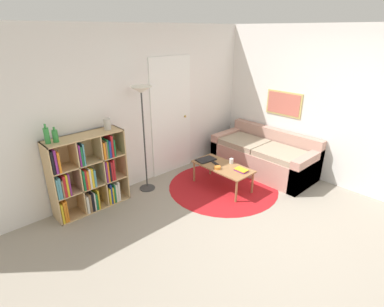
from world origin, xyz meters
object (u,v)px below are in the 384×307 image
at_px(floor_lamp, 142,102).
at_px(coffee_table, 223,168).
at_px(bottle_left, 47,136).
at_px(bottle_middle, 55,136).
at_px(vase_on_shelf, 107,124).
at_px(bookshelf, 88,175).
at_px(laptop, 206,160).
at_px(bowl, 217,168).
at_px(couch, 265,156).
at_px(cup, 231,161).

distance_m(floor_lamp, coffee_table, 1.70).
bearing_deg(bottle_left, bottle_middle, -9.01).
bearing_deg(bottle_middle, vase_on_shelf, 1.17).
relative_size(bookshelf, laptop, 3.27).
relative_size(laptop, bowl, 3.20).
height_order(floor_lamp, couch, floor_lamp).
relative_size(coffee_table, vase_on_shelf, 6.21).
distance_m(bookshelf, laptop, 1.97).
xyz_separation_m(cup, vase_on_shelf, (-1.71, 0.95, 0.80)).
xyz_separation_m(couch, bottle_left, (-3.46, 1.02, 0.98)).
bearing_deg(bowl, laptop, 73.41).
bearing_deg(couch, bowl, 176.15).
xyz_separation_m(laptop, bottle_left, (-2.33, 0.56, 0.85)).
height_order(bowl, vase_on_shelf, vase_on_shelf).
distance_m(couch, cup, 0.92).
bearing_deg(coffee_table, bookshelf, 154.44).
height_order(couch, bowl, couch).
bearing_deg(coffee_table, bottle_middle, 158.28).
bearing_deg(cup, vase_on_shelf, 150.90).
height_order(coffee_table, vase_on_shelf, vase_on_shelf).
relative_size(floor_lamp, bowl, 15.67).
bearing_deg(coffee_table, cup, -9.35).
xyz_separation_m(bookshelf, laptop, (1.88, -0.56, -0.13)).
relative_size(bowl, bottle_middle, 0.54).
distance_m(bottle_left, vase_on_shelf, 0.84).
xyz_separation_m(coffee_table, bottle_middle, (-2.27, 0.90, 0.88)).
relative_size(couch, vase_on_shelf, 11.38).
bearing_deg(laptop, floor_lamp, 153.05).
bearing_deg(floor_lamp, coffee_table, -40.53).
bearing_deg(laptop, bottle_left, 166.38).
xyz_separation_m(bowl, bottle_left, (-2.22, 0.94, 0.84)).
distance_m(bookshelf, coffee_table, 2.14).
relative_size(couch, bowl, 17.15).
bearing_deg(bookshelf, bowl, -27.81).
bearing_deg(coffee_table, bottle_left, 158.76).
distance_m(couch, bottle_left, 3.74).
distance_m(coffee_table, bottle_left, 2.70).
bearing_deg(coffee_table, laptop, 96.31).
bearing_deg(bottle_left, couch, -16.42).
bearing_deg(bottle_middle, cup, -20.85).
height_order(floor_lamp, laptop, floor_lamp).
height_order(couch, laptop, couch).
xyz_separation_m(bookshelf, coffee_table, (1.92, -0.92, -0.18)).
distance_m(couch, laptop, 1.22).
xyz_separation_m(coffee_table, bowl, (-0.15, -0.02, 0.06)).
bearing_deg(floor_lamp, vase_on_shelf, 170.63).
distance_m(cup, bottle_left, 2.84).
distance_m(bookshelf, couch, 3.19).
height_order(coffee_table, bottle_left, bottle_left).
xyz_separation_m(coffee_table, laptop, (-0.04, 0.36, 0.05)).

